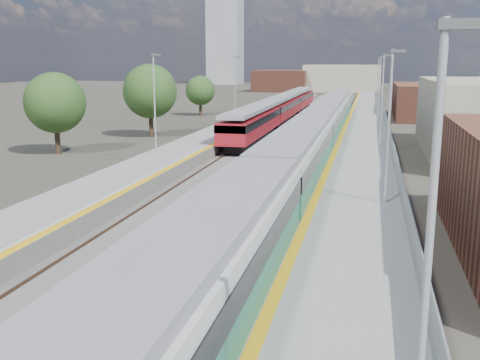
% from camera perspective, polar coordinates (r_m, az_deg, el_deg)
% --- Properties ---
extents(ground, '(320.00, 320.00, 0.00)m').
position_cam_1_polar(ground, '(56.89, 7.17, 3.85)').
color(ground, '#47443A').
rests_on(ground, ground).
extents(ballast_bed, '(10.50, 155.00, 0.06)m').
position_cam_1_polar(ballast_bed, '(59.61, 5.27, 4.29)').
color(ballast_bed, '#565451').
rests_on(ballast_bed, ground).
extents(tracks, '(8.96, 160.00, 0.17)m').
position_cam_1_polar(tracks, '(61.17, 6.04, 4.54)').
color(tracks, '#4C3323').
rests_on(tracks, ground).
extents(platform_right, '(4.70, 155.00, 8.52)m').
position_cam_1_polar(platform_right, '(59.00, 12.56, 4.47)').
color(platform_right, slate).
rests_on(platform_right, ground).
extents(platform_left, '(4.30, 155.00, 8.52)m').
position_cam_1_polar(platform_left, '(60.82, -1.10, 4.95)').
color(platform_left, slate).
rests_on(platform_left, ground).
extents(buildings, '(72.00, 185.50, 40.00)m').
position_cam_1_polar(buildings, '(146.62, 3.77, 13.02)').
color(buildings, brown).
rests_on(buildings, ground).
extents(green_train, '(2.96, 82.32, 3.26)m').
position_cam_1_polar(green_train, '(44.23, 7.51, 4.53)').
color(green_train, black).
rests_on(green_train, ground).
extents(red_train, '(2.72, 55.17, 3.43)m').
position_cam_1_polar(red_train, '(73.31, 4.24, 7.31)').
color(red_train, black).
rests_on(red_train, ground).
extents(tree_a, '(5.21, 5.21, 7.07)m').
position_cam_1_polar(tree_a, '(51.11, -18.28, 7.45)').
color(tree_a, '#382619').
rests_on(tree_a, ground).
extents(tree_b, '(5.68, 5.68, 7.70)m').
position_cam_1_polar(tree_b, '(60.50, -9.13, 8.89)').
color(tree_b, '#382619').
rests_on(tree_b, ground).
extents(tree_c, '(4.34, 4.34, 5.88)m').
position_cam_1_polar(tree_c, '(84.12, -4.06, 9.05)').
color(tree_c, '#382619').
rests_on(tree_c, ground).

